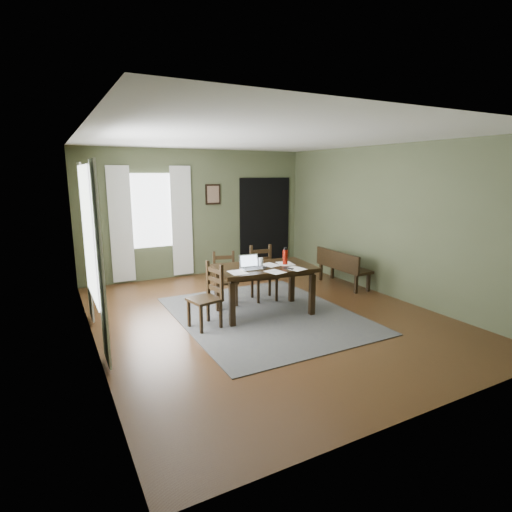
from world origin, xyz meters
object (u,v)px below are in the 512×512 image
chair_back_left (225,279)px  laptop (250,265)px  chair_back_right (263,274)px  dining_table (265,272)px  bench (341,265)px  chair_end (207,297)px  water_bottle (285,257)px

chair_back_left → laptop: (0.09, -0.77, 0.39)m
chair_back_right → dining_table: bearing=-108.3°
bench → laptop: 2.52m
chair_back_left → bench: 2.47m
chair_back_right → bench: chair_back_right is taller
chair_end → laptop: laptop is taller
laptop → chair_back_right: bearing=53.7°
chair_end → water_bottle: (1.36, 0.09, 0.44)m
dining_table → chair_back_right: (0.33, 0.65, -0.21)m
chair_back_right → laptop: laptop is taller
bench → water_bottle: size_ratio=4.54×
bench → laptop: size_ratio=3.81×
chair_back_left → chair_back_right: 0.70m
dining_table → chair_end: size_ratio=1.73×
laptop → water_bottle: (0.62, -0.01, 0.07)m
laptop → water_bottle: 0.62m
laptop → chair_back_left: bearing=101.4°
chair_back_left → water_bottle: size_ratio=3.20×
chair_back_right → water_bottle: (0.02, -0.69, 0.43)m
chair_back_left → laptop: 0.87m
chair_end → chair_back_left: 1.09m
chair_back_left → water_bottle: water_bottle is taller
chair_back_left → chair_back_right: chair_back_right is taller
dining_table → laptop: laptop is taller
dining_table → chair_end: chair_end is taller
water_bottle → chair_end: bearing=-176.3°
chair_end → chair_back_right: (1.35, 0.78, 0.01)m
bench → chair_back_left: bearing=88.6°
dining_table → bench: size_ratio=1.29×
bench → water_bottle: bearing=112.2°
dining_table → chair_back_left: bearing=122.2°
dining_table → chair_back_right: 0.76m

